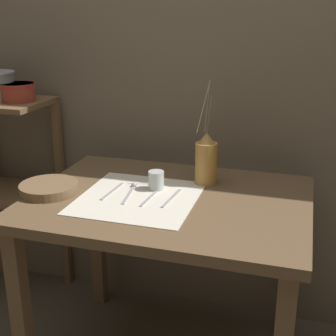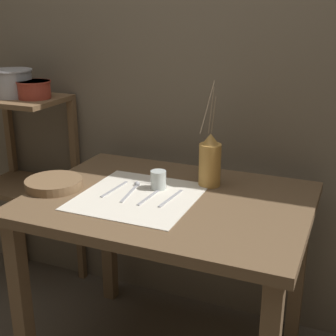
% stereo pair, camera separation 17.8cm
% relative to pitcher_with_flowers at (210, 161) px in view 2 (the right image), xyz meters
% --- Properties ---
extents(stone_wall_back, '(7.00, 0.06, 2.40)m').
position_rel_pitcher_with_flowers_xyz_m(stone_wall_back, '(-0.11, 0.33, 0.31)').
color(stone_wall_back, '#6B5E4C').
rests_on(stone_wall_back, ground_plane).
extents(wooden_table, '(1.08, 0.80, 0.79)m').
position_rel_pitcher_with_flowers_xyz_m(wooden_table, '(-0.11, -0.19, -0.22)').
color(wooden_table, brown).
rests_on(wooden_table, ground_plane).
extents(wooden_shelf_unit, '(0.46, 0.35, 1.07)m').
position_rel_pitcher_with_flowers_xyz_m(wooden_shelf_unit, '(-1.05, 0.14, -0.15)').
color(wooden_shelf_unit, brown).
rests_on(wooden_shelf_unit, ground_plane).
extents(linen_cloth, '(0.45, 0.47, 0.00)m').
position_rel_pitcher_with_flowers_xyz_m(linen_cloth, '(-0.22, -0.23, -0.10)').
color(linen_cloth, silver).
rests_on(linen_cloth, wooden_table).
extents(pitcher_with_flowers, '(0.09, 0.09, 0.43)m').
position_rel_pitcher_with_flowers_xyz_m(pitcher_with_flowers, '(0.00, 0.00, 0.00)').
color(pitcher_with_flowers, '#B7843D').
rests_on(pitcher_with_flowers, wooden_table).
extents(wooden_bowl, '(0.23, 0.23, 0.04)m').
position_rel_pitcher_with_flowers_xyz_m(wooden_bowl, '(-0.58, -0.28, -0.08)').
color(wooden_bowl, brown).
rests_on(wooden_bowl, wooden_table).
extents(glass_tumbler_near, '(0.06, 0.06, 0.08)m').
position_rel_pitcher_with_flowers_xyz_m(glass_tumbler_near, '(-0.18, -0.12, -0.06)').
color(glass_tumbler_near, silver).
rests_on(glass_tumbler_near, wooden_table).
extents(fork_inner, '(0.02, 0.19, 0.00)m').
position_rel_pitcher_with_flowers_xyz_m(fork_inner, '(-0.34, -0.20, -0.10)').
color(fork_inner, '#A8A8AD').
rests_on(fork_inner, wooden_table).
extents(spoon_outer, '(0.04, 0.20, 0.02)m').
position_rel_pitcher_with_flowers_xyz_m(spoon_outer, '(-0.27, -0.16, -0.10)').
color(spoon_outer, '#A8A8AD').
rests_on(spoon_outer, wooden_table).
extents(spoon_inner, '(0.03, 0.20, 0.02)m').
position_rel_pitcher_with_flowers_xyz_m(spoon_inner, '(-0.17, -0.16, -0.10)').
color(spoon_inner, '#A8A8AD').
rests_on(spoon_inner, wooden_table).
extents(knife_center, '(0.03, 0.19, 0.00)m').
position_rel_pitcher_with_flowers_xyz_m(knife_center, '(-0.09, -0.20, -0.10)').
color(knife_center, '#A8A8AD').
rests_on(knife_center, wooden_table).
extents(metal_pot_large, '(0.21, 0.21, 0.13)m').
position_rel_pitcher_with_flowers_xyz_m(metal_pot_large, '(-1.07, 0.10, 0.25)').
color(metal_pot_large, '#A8A8AD').
rests_on(metal_pot_large, wooden_shelf_unit).
extents(metal_pot_small, '(0.17, 0.17, 0.09)m').
position_rel_pitcher_with_flowers_xyz_m(metal_pot_small, '(-0.93, 0.10, 0.22)').
color(metal_pot_small, '#9E3828').
rests_on(metal_pot_small, wooden_shelf_unit).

